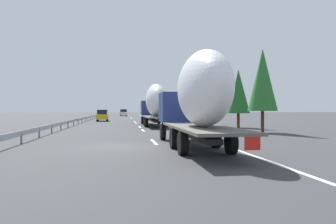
# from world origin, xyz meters

# --- Properties ---
(ground_plane) EXTENTS (260.00, 260.00, 0.00)m
(ground_plane) POSITION_xyz_m (40.00, 0.00, 0.00)
(ground_plane) COLOR #38383A
(lane_stripe_0) EXTENTS (3.20, 0.20, 0.01)m
(lane_stripe_0) POSITION_xyz_m (2.00, -1.80, 0.00)
(lane_stripe_0) COLOR white
(lane_stripe_0) RESTS_ON ground_plane
(lane_stripe_1) EXTENTS (3.20, 0.20, 0.01)m
(lane_stripe_1) POSITION_xyz_m (12.82, -1.80, 0.00)
(lane_stripe_1) COLOR white
(lane_stripe_1) RESTS_ON ground_plane
(lane_stripe_2) EXTENTS (3.20, 0.20, 0.01)m
(lane_stripe_2) POSITION_xyz_m (18.54, -1.80, 0.00)
(lane_stripe_2) COLOR white
(lane_stripe_2) RESTS_ON ground_plane
(lane_stripe_3) EXTENTS (3.20, 0.20, 0.01)m
(lane_stripe_3) POSITION_xyz_m (28.69, -1.80, 0.00)
(lane_stripe_3) COLOR white
(lane_stripe_3) RESTS_ON ground_plane
(lane_stripe_4) EXTENTS (3.20, 0.20, 0.01)m
(lane_stripe_4) POSITION_xyz_m (34.34, -1.80, 0.00)
(lane_stripe_4) COLOR white
(lane_stripe_4) RESTS_ON ground_plane
(lane_stripe_5) EXTENTS (3.20, 0.20, 0.01)m
(lane_stripe_5) POSITION_xyz_m (56.09, -1.80, 0.00)
(lane_stripe_5) COLOR white
(lane_stripe_5) RESTS_ON ground_plane
(lane_stripe_6) EXTENTS (3.20, 0.20, 0.01)m
(lane_stripe_6) POSITION_xyz_m (52.02, -1.80, 0.00)
(lane_stripe_6) COLOR white
(lane_stripe_6) RESTS_ON ground_plane
(lane_stripe_7) EXTENTS (3.20, 0.20, 0.01)m
(lane_stripe_7) POSITION_xyz_m (76.22, -1.80, 0.00)
(lane_stripe_7) COLOR white
(lane_stripe_7) RESTS_ON ground_plane
(lane_stripe_8) EXTENTS (3.20, 0.20, 0.01)m
(lane_stripe_8) POSITION_xyz_m (74.14, -1.80, 0.00)
(lane_stripe_8) COLOR white
(lane_stripe_8) RESTS_ON ground_plane
(lane_stripe_9) EXTENTS (3.20, 0.20, 0.01)m
(lane_stripe_9) POSITION_xyz_m (91.39, -1.80, 0.00)
(lane_stripe_9) COLOR white
(lane_stripe_9) RESTS_ON ground_plane
(edge_line_right) EXTENTS (110.00, 0.20, 0.01)m
(edge_line_right) POSITION_xyz_m (45.00, -5.50, 0.00)
(edge_line_right) COLOR white
(edge_line_right) RESTS_ON ground_plane
(truck_lead) EXTENTS (14.00, 2.55, 4.83)m
(truck_lead) POSITION_xyz_m (19.67, -3.60, 2.66)
(truck_lead) COLOR navy
(truck_lead) RESTS_ON ground_plane
(truck_trailing) EXTENTS (12.89, 2.55, 4.73)m
(truck_trailing) POSITION_xyz_m (-1.86, -3.60, 2.60)
(truck_trailing) COLOR navy
(truck_trailing) RESTS_ON ground_plane
(car_white_van) EXTENTS (4.13, 1.80, 1.94)m
(car_white_van) POSITION_xyz_m (75.24, -0.29, 0.96)
(car_white_van) COLOR white
(car_white_van) RESTS_ON ground_plane
(car_yellow_coupe) EXTENTS (4.71, 1.78, 1.90)m
(car_yellow_coupe) POSITION_xyz_m (36.83, 3.42, 0.95)
(car_yellow_coupe) COLOR gold
(car_yellow_coupe) RESTS_ON ground_plane
(car_silver_hatch) EXTENTS (4.21, 1.73, 1.85)m
(car_silver_hatch) POSITION_xyz_m (83.69, 0.05, 0.93)
(car_silver_hatch) COLOR #ADB2B7
(car_silver_hatch) RESTS_ON ground_plane
(road_sign) EXTENTS (0.10, 0.90, 2.98)m
(road_sign) POSITION_xyz_m (39.75, -6.70, 2.07)
(road_sign) COLOR gray
(road_sign) RESTS_ON ground_plane
(tree_0) EXTENTS (2.54, 2.54, 7.25)m
(tree_0) POSITION_xyz_m (8.65, -11.87, 4.54)
(tree_0) COLOR #472D19
(tree_0) RESTS_ON ground_plane
(tree_1) EXTENTS (2.46, 2.46, 6.30)m
(tree_1) POSITION_xyz_m (15.83, -12.36, 3.92)
(tree_1) COLOR #472D19
(tree_1) RESTS_ON ground_plane
(tree_2) EXTENTS (3.45, 3.45, 6.25)m
(tree_2) POSITION_xyz_m (21.67, -10.09, 3.87)
(tree_2) COLOR #472D19
(tree_2) RESTS_ON ground_plane
(guardrail_median) EXTENTS (94.00, 0.10, 0.76)m
(guardrail_median) POSITION_xyz_m (43.00, 6.00, 0.58)
(guardrail_median) COLOR #9EA0A5
(guardrail_median) RESTS_ON ground_plane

